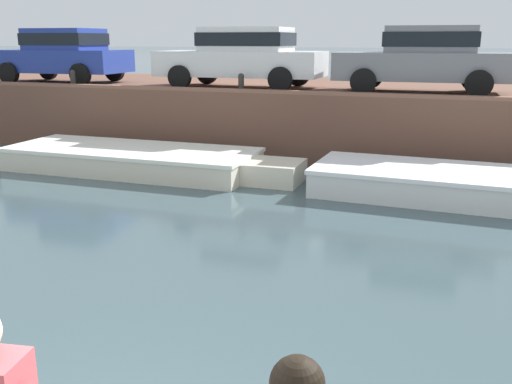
{
  "coord_description": "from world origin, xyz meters",
  "views": [
    {
      "loc": [
        2.1,
        -2.13,
        2.92
      ],
      "look_at": [
        0.05,
        3.77,
        1.24
      ],
      "focal_mm": 40.0,
      "sensor_mm": 36.0,
      "label": 1
    }
  ],
  "objects": [
    {
      "name": "far_wall_coping",
      "position": [
        0.0,
        10.9,
        1.71
      ],
      "size": [
        60.0,
        0.24,
        0.08
      ],
      "primitive_type": "cube",
      "color": "brown",
      "rests_on": "far_quay_wall"
    },
    {
      "name": "boat_moored_west_cream",
      "position": [
        -4.48,
        8.97,
        0.26
      ],
      "size": [
        6.85,
        2.13,
        0.53
      ],
      "color": "silver",
      "rests_on": "ground"
    },
    {
      "name": "ground_plane",
      "position": [
        0.0,
        5.39,
        0.0
      ],
      "size": [
        400.0,
        400.0,
        0.0
      ],
      "primitive_type": "plane",
      "color": "#3D5156"
    },
    {
      "name": "mooring_bollard_mid",
      "position": [
        -2.87,
        11.03,
        1.91
      ],
      "size": [
        0.15,
        0.15,
        0.45
      ],
      "color": "#2D2B28",
      "rests_on": "far_quay_wall"
    },
    {
      "name": "car_leftmost_blue",
      "position": [
        -8.91,
        12.25,
        2.52
      ],
      "size": [
        3.89,
        2.08,
        1.54
      ],
      "color": "#233893",
      "rests_on": "far_quay_wall"
    },
    {
      "name": "far_quay_wall",
      "position": [
        0.0,
        13.78,
        0.84
      ],
      "size": [
        60.0,
        6.0,
        1.67
      ],
      "primitive_type": "cube",
      "color": "brown",
      "rests_on": "ground"
    },
    {
      "name": "mooring_bollard_west",
      "position": [
        -7.73,
        11.03,
        1.91
      ],
      "size": [
        0.15,
        0.15,
        0.45
      ],
      "color": "#2D2B28",
      "rests_on": "far_quay_wall"
    },
    {
      "name": "boat_moored_central_white",
      "position": [
        2.48,
        8.89,
        0.27
      ],
      "size": [
        6.35,
        2.26,
        0.54
      ],
      "color": "white",
      "rests_on": "ground"
    },
    {
      "name": "car_left_inner_white",
      "position": [
        -3.27,
        12.25,
        2.52
      ],
      "size": [
        4.38,
        2.05,
        1.54
      ],
      "color": "white",
      "rests_on": "far_quay_wall"
    },
    {
      "name": "car_centre_grey",
      "position": [
        1.32,
        12.25,
        2.52
      ],
      "size": [
        4.11,
        2.13,
        1.54
      ],
      "color": "slate",
      "rests_on": "far_quay_wall"
    }
  ]
}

